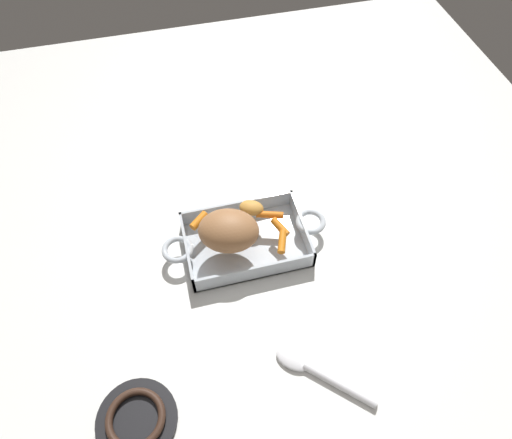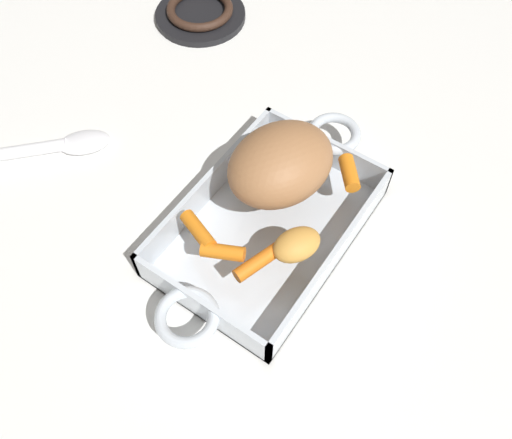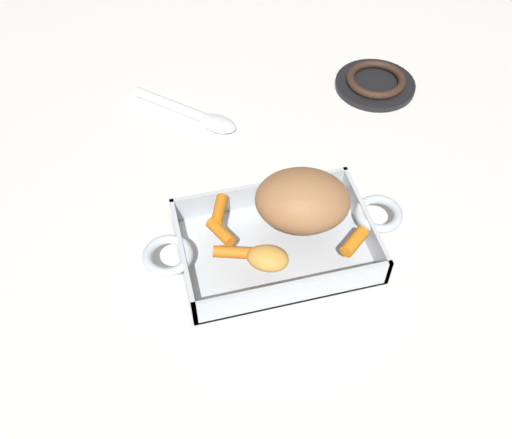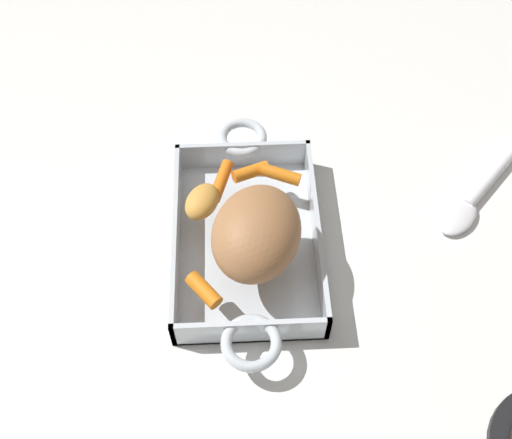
{
  "view_description": "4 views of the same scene",
  "coord_description": "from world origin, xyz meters",
  "px_view_note": "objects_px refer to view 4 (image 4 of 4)",
  "views": [
    {
      "loc": [
        0.12,
        0.57,
        0.92
      ],
      "look_at": [
        -0.03,
        -0.0,
        0.09
      ],
      "focal_mm": 32.1,
      "sensor_mm": 36.0,
      "label": 1
    },
    {
      "loc": [
        -0.29,
        -0.18,
        0.58
      ],
      "look_at": [
        -0.03,
        0.0,
        0.06
      ],
      "focal_mm": 37.09,
      "sensor_mm": 36.0,
      "label": 2
    },
    {
      "loc": [
        -0.15,
        -0.5,
        0.7
      ],
      "look_at": [
        -0.03,
        0.0,
        0.08
      ],
      "focal_mm": 40.92,
      "sensor_mm": 36.0,
      "label": 3
    },
    {
      "loc": [
        0.44,
        -0.01,
        0.7
      ],
      "look_at": [
        0.01,
        0.01,
        0.08
      ],
      "focal_mm": 43.03,
      "sensor_mm": 36.0,
      "label": 4
    }
  ],
  "objects_px": {
    "pork_roast": "(256,233)",
    "baby_carrot_center_left": "(221,181)",
    "baby_carrot_northwest": "(204,290)",
    "potato_golden_large": "(202,202)",
    "serving_spoon": "(476,194)",
    "baby_carrot_northeast": "(251,172)",
    "roasting_dish": "(247,238)",
    "baby_carrot_long": "(281,175)"
  },
  "relations": [
    {
      "from": "potato_golden_large",
      "to": "serving_spoon",
      "type": "distance_m",
      "value": 0.39
    },
    {
      "from": "roasting_dish",
      "to": "pork_roast",
      "type": "height_order",
      "value": "pork_roast"
    },
    {
      "from": "potato_golden_large",
      "to": "serving_spoon",
      "type": "height_order",
      "value": "potato_golden_large"
    },
    {
      "from": "roasting_dish",
      "to": "baby_carrot_northeast",
      "type": "xyz_separation_m",
      "value": [
        -0.08,
        0.01,
        0.04
      ]
    },
    {
      "from": "baby_carrot_northeast",
      "to": "roasting_dish",
      "type": "bearing_deg",
      "value": -6.38
    },
    {
      "from": "baby_carrot_long",
      "to": "baby_carrot_northeast",
      "type": "relative_size",
      "value": 1.09
    },
    {
      "from": "baby_carrot_northeast",
      "to": "baby_carrot_northwest",
      "type": "bearing_deg",
      "value": -19.48
    },
    {
      "from": "baby_carrot_northwest",
      "to": "baby_carrot_center_left",
      "type": "bearing_deg",
      "value": 172.16
    },
    {
      "from": "baby_carrot_center_left",
      "to": "baby_carrot_northeast",
      "type": "xyz_separation_m",
      "value": [
        -0.01,
        0.04,
        0.0
      ]
    },
    {
      "from": "roasting_dish",
      "to": "baby_carrot_northeast",
      "type": "height_order",
      "value": "baby_carrot_northeast"
    },
    {
      "from": "baby_carrot_center_left",
      "to": "potato_golden_large",
      "type": "xyz_separation_m",
      "value": [
        0.04,
        -0.02,
        0.01
      ]
    },
    {
      "from": "pork_roast",
      "to": "baby_carrot_northeast",
      "type": "height_order",
      "value": "pork_roast"
    },
    {
      "from": "baby_carrot_center_left",
      "to": "baby_carrot_northwest",
      "type": "relative_size",
      "value": 1.33
    },
    {
      "from": "baby_carrot_long",
      "to": "potato_golden_large",
      "type": "height_order",
      "value": "potato_golden_large"
    },
    {
      "from": "baby_carrot_long",
      "to": "potato_golden_large",
      "type": "relative_size",
      "value": 0.94
    },
    {
      "from": "baby_carrot_northwest",
      "to": "serving_spoon",
      "type": "relative_size",
      "value": 0.27
    },
    {
      "from": "baby_carrot_center_left",
      "to": "baby_carrot_northwest",
      "type": "bearing_deg",
      "value": -7.84
    },
    {
      "from": "baby_carrot_northeast",
      "to": "pork_roast",
      "type": "bearing_deg",
      "value": 1.14
    },
    {
      "from": "baby_carrot_northwest",
      "to": "roasting_dish",
      "type": "bearing_deg",
      "value": 151.14
    },
    {
      "from": "roasting_dish",
      "to": "baby_carrot_center_left",
      "type": "relative_size",
      "value": 6.13
    },
    {
      "from": "pork_roast",
      "to": "potato_golden_large",
      "type": "xyz_separation_m",
      "value": [
        -0.07,
        -0.07,
        -0.03
      ]
    },
    {
      "from": "baby_carrot_long",
      "to": "baby_carrot_northeast",
      "type": "bearing_deg",
      "value": -99.12
    },
    {
      "from": "baby_carrot_northeast",
      "to": "baby_carrot_northwest",
      "type": "distance_m",
      "value": 0.19
    },
    {
      "from": "baby_carrot_northwest",
      "to": "serving_spoon",
      "type": "xyz_separation_m",
      "value": [
        -0.16,
        0.38,
        -0.05
      ]
    },
    {
      "from": "roasting_dish",
      "to": "serving_spoon",
      "type": "relative_size",
      "value": 2.2
    },
    {
      "from": "baby_carrot_center_left",
      "to": "baby_carrot_northwest",
      "type": "distance_m",
      "value": 0.16
    },
    {
      "from": "baby_carrot_northeast",
      "to": "baby_carrot_long",
      "type": "bearing_deg",
      "value": 80.88
    },
    {
      "from": "baby_carrot_long",
      "to": "roasting_dish",
      "type": "bearing_deg",
      "value": -33.87
    },
    {
      "from": "pork_roast",
      "to": "baby_carrot_center_left",
      "type": "height_order",
      "value": "pork_roast"
    },
    {
      "from": "pork_roast",
      "to": "baby_carrot_northwest",
      "type": "distance_m",
      "value": 0.09
    },
    {
      "from": "roasting_dish",
      "to": "potato_golden_large",
      "type": "xyz_separation_m",
      "value": [
        -0.03,
        -0.06,
        0.05
      ]
    },
    {
      "from": "baby_carrot_northeast",
      "to": "baby_carrot_northwest",
      "type": "relative_size",
      "value": 1.04
    },
    {
      "from": "potato_golden_large",
      "to": "serving_spoon",
      "type": "xyz_separation_m",
      "value": [
        -0.04,
        0.38,
        -0.06
      ]
    },
    {
      "from": "baby_carrot_center_left",
      "to": "baby_carrot_northwest",
      "type": "height_order",
      "value": "baby_carrot_northwest"
    },
    {
      "from": "pork_roast",
      "to": "baby_carrot_northwest",
      "type": "xyz_separation_m",
      "value": [
        0.06,
        -0.06,
        -0.03
      ]
    },
    {
      "from": "baby_carrot_long",
      "to": "baby_carrot_northwest",
      "type": "distance_m",
      "value": 0.2
    },
    {
      "from": "roasting_dish",
      "to": "baby_carrot_northeast",
      "type": "bearing_deg",
      "value": 173.62
    },
    {
      "from": "baby_carrot_long",
      "to": "potato_golden_large",
      "type": "xyz_separation_m",
      "value": [
        0.04,
        -0.1,
        0.01
      ]
    },
    {
      "from": "pork_roast",
      "to": "baby_carrot_center_left",
      "type": "xyz_separation_m",
      "value": [
        -0.11,
        -0.04,
        -0.03
      ]
    },
    {
      "from": "baby_carrot_center_left",
      "to": "potato_golden_large",
      "type": "bearing_deg",
      "value": -32.98
    },
    {
      "from": "pork_roast",
      "to": "baby_carrot_center_left",
      "type": "distance_m",
      "value": 0.12
    },
    {
      "from": "roasting_dish",
      "to": "potato_golden_large",
      "type": "relative_size",
      "value": 6.73
    }
  ]
}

